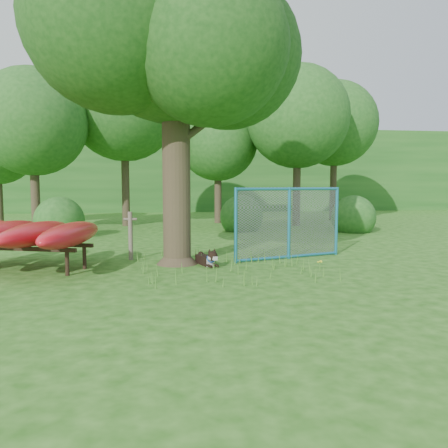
{
  "coord_description": "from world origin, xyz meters",
  "views": [
    {
      "loc": [
        -1.19,
        -9.0,
        1.92
      ],
      "look_at": [
        0.2,
        1.2,
        1.0
      ],
      "focal_mm": 35.0,
      "sensor_mm": 36.0,
      "label": 1
    }
  ],
  "objects": [
    {
      "name": "bg_tree_d",
      "position": [
        5.0,
        11.0,
        5.08
      ],
      "size": [
        4.8,
        4.8,
        7.5
      ],
      "color": "#352A1D",
      "rests_on": "ground"
    },
    {
      "name": "fence_section",
      "position": [
        2.01,
        1.96,
        0.93
      ],
      "size": [
        3.07,
        1.04,
        3.11
      ],
      "rotation": [
        0.0,
        0.0,
        0.3
      ],
      "color": "teal",
      "rests_on": "ground"
    },
    {
      "name": "wooded_hillside",
      "position": [
        0.0,
        28.0,
        3.0
      ],
      "size": [
        80.0,
        12.0,
        6.0
      ],
      "primitive_type": "cube",
      "color": "#1E561B",
      "rests_on": "ground"
    },
    {
      "name": "wildflower_clump",
      "position": [
        2.26,
        0.3,
        0.19
      ],
      "size": [
        0.11,
        0.09,
        0.23
      ],
      "rotation": [
        0.0,
        0.0,
        0.22
      ],
      "color": "#49822A",
      "rests_on": "ground"
    },
    {
      "name": "oak_tree",
      "position": [
        -0.95,
        1.63,
        5.61
      ],
      "size": [
        6.55,
        5.69,
        8.41
      ],
      "rotation": [
        0.0,
        0.0,
        0.14
      ],
      "color": "#352A1D",
      "rests_on": "ground"
    },
    {
      "name": "shrub_left",
      "position": [
        -5.0,
        7.5,
        0.0
      ],
      "size": [
        1.8,
        1.8,
        1.8
      ],
      "primitive_type": "sphere",
      "color": "#1E561B",
      "rests_on": "ground"
    },
    {
      "name": "shrub_right",
      "position": [
        6.5,
        8.0,
        0.0
      ],
      "size": [
        1.8,
        1.8,
        1.8
      ],
      "primitive_type": "sphere",
      "color": "#1E561B",
      "rests_on": "ground"
    },
    {
      "name": "shrub_mid",
      "position": [
        2.0,
        9.0,
        0.0
      ],
      "size": [
        1.8,
        1.8,
        1.8
      ],
      "primitive_type": "sphere",
      "color": "#1E561B",
      "rests_on": "ground"
    },
    {
      "name": "wooden_post",
      "position": [
        -2.07,
        2.34,
        0.66
      ],
      "size": [
        0.34,
        0.12,
        1.24
      ],
      "rotation": [
        0.0,
        0.0,
        0.07
      ],
      "color": "brown",
      "rests_on": "ground"
    },
    {
      "name": "bg_tree_b",
      "position": [
        -3.0,
        12.0,
        5.61
      ],
      "size": [
        5.2,
        5.2,
        8.22
      ],
      "color": "#352A1D",
      "rests_on": "ground"
    },
    {
      "name": "ground",
      "position": [
        0.0,
        0.0,
        0.0
      ],
      "size": [
        80.0,
        80.0,
        0.0
      ],
      "primitive_type": "plane",
      "color": "#1E5410",
      "rests_on": "ground"
    },
    {
      "name": "kayak_rack",
      "position": [
        -4.44,
        1.28,
        0.84
      ],
      "size": [
        3.75,
        4.04,
        1.1
      ],
      "rotation": [
        0.0,
        0.0,
        -0.32
      ],
      "color": "black",
      "rests_on": "ground"
    },
    {
      "name": "bg_tree_c",
      "position": [
        1.5,
        13.0,
        4.11
      ],
      "size": [
        4.0,
        4.0,
        6.12
      ],
      "color": "#352A1D",
      "rests_on": "ground"
    },
    {
      "name": "bg_tree_a",
      "position": [
        -6.5,
        10.0,
        4.48
      ],
      "size": [
        4.4,
        4.4,
        6.7
      ],
      "color": "#352A1D",
      "rests_on": "ground"
    },
    {
      "name": "bg_tree_e",
      "position": [
        8.0,
        14.0,
        5.23
      ],
      "size": [
        4.6,
        4.6,
        7.55
      ],
      "color": "#352A1D",
      "rests_on": "ground"
    },
    {
      "name": "husky_dog",
      "position": [
        -0.19,
        1.26,
        0.16
      ],
      "size": [
        0.5,
        1.0,
        0.46
      ],
      "rotation": [
        0.0,
        0.0,
        0.34
      ],
      "color": "black",
      "rests_on": "ground"
    }
  ]
}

